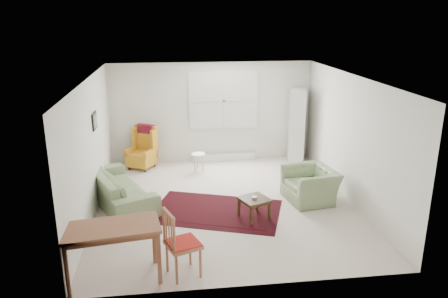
{
  "coord_description": "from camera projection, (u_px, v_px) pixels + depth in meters",
  "views": [
    {
      "loc": [
        -1.05,
        -7.89,
        3.62
      ],
      "look_at": [
        0.0,
        0.3,
        1.05
      ],
      "focal_mm": 35.0,
      "sensor_mm": 36.0,
      "label": 1
    }
  ],
  "objects": [
    {
      "name": "wingback_chair",
      "position": [
        141.0,
        148.0,
        10.53
      ],
      "size": [
        0.83,
        0.85,
        1.04
      ],
      "primitive_type": null,
      "rotation": [
        0.0,
        0.0,
        -0.51
      ],
      "color": "orange",
      "rests_on": "ground"
    },
    {
      "name": "armchair",
      "position": [
        310.0,
        182.0,
        8.74
      ],
      "size": [
        1.05,
        1.16,
        0.8
      ],
      "primitive_type": "imported",
      "rotation": [
        0.0,
        0.0,
        -1.4
      ],
      "color": "gray",
      "rests_on": "ground"
    },
    {
      "name": "stool",
      "position": [
        199.0,
        162.0,
        10.43
      ],
      "size": [
        0.43,
        0.43,
        0.44
      ],
      "primitive_type": null,
      "rotation": [
        0.0,
        0.0,
        -0.41
      ],
      "color": "white",
      "rests_on": "ground"
    },
    {
      "name": "desk",
      "position": [
        113.0,
        253.0,
        6.09
      ],
      "size": [
        1.4,
        0.85,
        0.83
      ],
      "primitive_type": null,
      "rotation": [
        0.0,
        0.0,
        0.15
      ],
      "color": "#935A3B",
      "rests_on": "ground"
    },
    {
      "name": "desk_chair",
      "position": [
        183.0,
        242.0,
        6.18
      ],
      "size": [
        0.58,
        0.58,
        1.03
      ],
      "primitive_type": null,
      "rotation": [
        0.0,
        0.0,
        1.93
      ],
      "color": "#935A3B",
      "rests_on": "ground"
    },
    {
      "name": "rug",
      "position": [
        216.0,
        211.0,
        8.34
      ],
      "size": [
        2.76,
        2.23,
        0.02
      ],
      "primitive_type": null,
      "rotation": [
        0.0,
        0.0,
        -0.33
      ],
      "color": "black",
      "rests_on": "ground"
    },
    {
      "name": "coffee_table",
      "position": [
        254.0,
        208.0,
        8.02
      ],
      "size": [
        0.64,
        0.64,
        0.4
      ],
      "primitive_type": null,
      "rotation": [
        0.0,
        0.0,
        0.4
      ],
      "color": "#3B2612",
      "rests_on": "ground"
    },
    {
      "name": "room",
      "position": [
        226.0,
        140.0,
        8.5
      ],
      "size": [
        5.04,
        5.54,
        2.51
      ],
      "color": "beige",
      "rests_on": "ground"
    },
    {
      "name": "sofa",
      "position": [
        119.0,
        181.0,
        8.64
      ],
      "size": [
        1.7,
        2.36,
        0.89
      ],
      "primitive_type": "imported",
      "rotation": [
        0.0,
        0.0,
        2.0
      ],
      "color": "gray",
      "rests_on": "ground"
    },
    {
      "name": "cabinet",
      "position": [
        297.0,
        126.0,
        10.88
      ],
      "size": [
        0.57,
        0.82,
        1.86
      ],
      "primitive_type": null,
      "rotation": [
        0.0,
        0.0,
        -0.27
      ],
      "color": "silver",
      "rests_on": "ground"
    }
  ]
}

